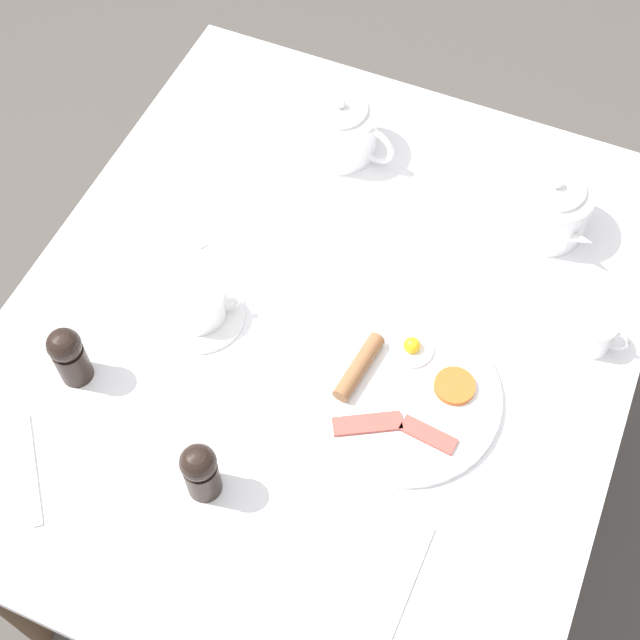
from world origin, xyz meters
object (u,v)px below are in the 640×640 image
salt_grinder (69,355)px  teapot_near (340,129)px  teapot_far (549,207)px  breakfast_plate (402,392)px  teacup_with_saucer_left (199,307)px  knife_by_plate (404,594)px  fork_by_plate (167,216)px  pepper_grinder (201,471)px  spoon_for_tea (31,469)px  creamer_jug (595,334)px

salt_grinder → teapot_near: bearing=71.8°
teapot_far → breakfast_plate: bearing=-68.3°
teapot_near → teapot_far: same height
teacup_with_saucer_left → knife_by_plate: bearing=-32.3°
teapot_near → teacup_with_saucer_left: (-0.07, -0.40, -0.02)m
teapot_near → fork_by_plate: (-0.21, -0.25, -0.05)m
pepper_grinder → teapot_far: bearing=64.0°
teapot_near → pepper_grinder: (0.07, -0.65, 0.01)m
teapot_near → spoon_for_tea: (-0.17, -0.72, -0.05)m
teacup_with_saucer_left → spoon_for_tea: (-0.10, -0.32, -0.02)m
salt_grinder → knife_by_plate: (0.56, -0.11, -0.06)m
teapot_far → fork_by_plate: (-0.58, -0.23, -0.05)m
creamer_jug → spoon_for_tea: creamer_jug is taller
teapot_near → salt_grinder: (-0.19, -0.57, 0.01)m
creamer_jug → knife_by_plate: bearing=-105.6°
teapot_far → fork_by_plate: 0.62m
creamer_jug → pepper_grinder: bearing=-134.9°
salt_grinder → knife_by_plate: size_ratio=0.57×
creamer_jug → fork_by_plate: creamer_jug is taller
creamer_jug → fork_by_plate: bearing=-177.0°
teapot_near → pepper_grinder: bearing=105.4°
teapot_near → spoon_for_tea: 0.74m
breakfast_plate → salt_grinder: size_ratio=2.57×
salt_grinder → knife_by_plate: 0.57m
teapot_near → teacup_with_saucer_left: bearing=90.3°
pepper_grinder → spoon_for_tea: bearing=-162.6°
teapot_far → pepper_grinder: size_ratio=1.60×
teapot_near → teapot_far: (0.37, -0.02, 0.00)m
teacup_with_saucer_left → knife_by_plate: size_ratio=0.72×
breakfast_plate → salt_grinder: bearing=-160.8°
breakfast_plate → teapot_near: (-0.27, 0.41, 0.04)m
teapot_far → teacup_with_saucer_left: 0.58m
teapot_far → knife_by_plate: bearing=-53.2°
spoon_for_tea → teacup_with_saucer_left: bearing=72.5°
fork_by_plate → breakfast_plate: bearing=-18.3°
teapot_far → knife_by_plate: (-0.00, -0.66, -0.05)m
teapot_near → pepper_grinder: 0.65m
breakfast_plate → fork_by_plate: (-0.47, 0.16, -0.01)m
breakfast_plate → knife_by_plate: size_ratio=1.47×
breakfast_plate → creamer_jug: 0.30m
teapot_near → pepper_grinder: teapot_near is taller
breakfast_plate → teapot_near: size_ratio=1.36×
teapot_near → salt_grinder: 0.60m
pepper_grinder → knife_by_plate: 0.31m
teapot_near → teapot_far: bearing=-174.4°
teapot_far → creamer_jug: (0.13, -0.19, -0.02)m
fork_by_plate → knife_by_plate: 0.72m
pepper_grinder → knife_by_plate: size_ratio=0.57×
breakfast_plate → teapot_far: teapot_far is taller
teacup_with_saucer_left → fork_by_plate: (-0.14, 0.15, -0.02)m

